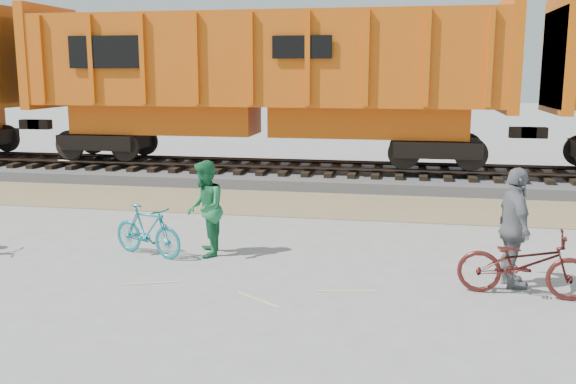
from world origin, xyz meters
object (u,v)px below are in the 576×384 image
at_px(hopper_car_center, 264,78).
at_px(person_woman, 514,228).
at_px(bicycle_maroon, 524,263).
at_px(person_man, 205,209).
at_px(bicycle_teal, 147,231).

xyz_separation_m(hopper_car_center, person_woman, (5.86, -8.91, -2.09)).
relative_size(hopper_car_center, bicycle_maroon, 7.53).
bearing_deg(person_man, hopper_car_center, 170.26).
bearing_deg(person_woman, hopper_car_center, 22.99).
height_order(hopper_car_center, person_man, hopper_car_center).
xyz_separation_m(hopper_car_center, bicycle_teal, (-0.20, -8.37, -2.55)).
relative_size(person_man, person_woman, 0.93).
relative_size(hopper_car_center, person_man, 8.27).
bearing_deg(bicycle_teal, person_woman, -74.50).
height_order(bicycle_teal, bicycle_maroon, bicycle_maroon).
xyz_separation_m(bicycle_maroon, person_woman, (-0.10, 0.40, 0.42)).
relative_size(hopper_car_center, bicycle_teal, 9.29).
relative_size(bicycle_maroon, person_man, 1.10).
distance_m(hopper_car_center, bicycle_teal, 8.75).
bearing_deg(person_man, bicycle_teal, -94.01).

